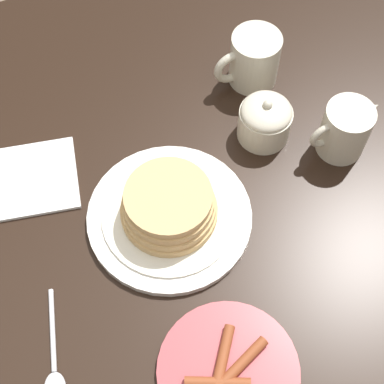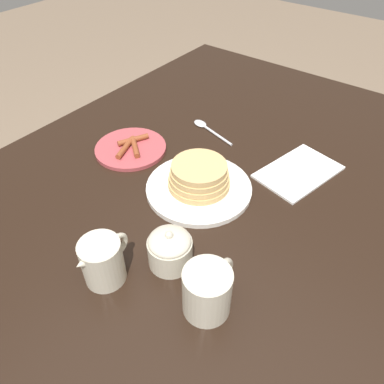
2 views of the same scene
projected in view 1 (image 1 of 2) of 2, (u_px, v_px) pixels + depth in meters
ground_plane at (177, 342)px, 1.50m from camera, size 8.00×8.00×0.00m
dining_table at (168, 238)px, 0.95m from camera, size 1.46×1.05×0.73m
pancake_plate at (168, 211)px, 0.84m from camera, size 0.24×0.24×0.07m
side_plate_bacon at (228, 371)px, 0.75m from camera, size 0.18×0.18×0.02m
coffee_mug at (253, 59)px, 0.95m from camera, size 0.11×0.08×0.09m
creamer_pitcher at (345, 129)px, 0.88m from camera, size 0.11×0.07×0.10m
sugar_bowl at (265, 120)px, 0.90m from camera, size 0.08×0.08×0.08m
napkin at (11, 183)px, 0.89m from camera, size 0.22×0.17×0.01m
spoon at (54, 368)px, 0.75m from camera, size 0.06×0.15×0.01m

